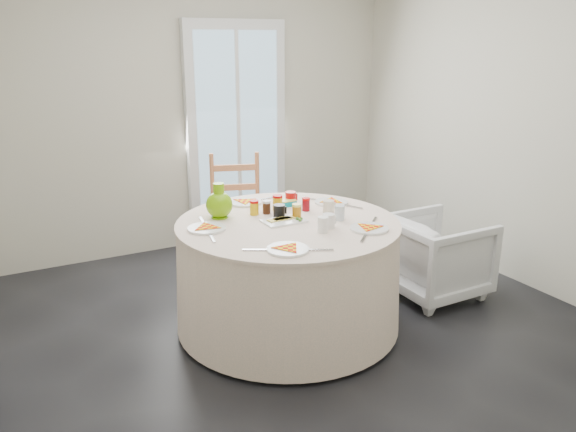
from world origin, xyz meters
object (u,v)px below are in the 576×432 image
wooden_chair (237,219)px  armchair (436,247)px  table (288,275)px  green_pitcher (219,202)px

wooden_chair → armchair: wooden_chair is taller
table → green_pitcher: green_pitcher is taller
table → wooden_chair: wooden_chair is taller
green_pitcher → armchair: bearing=-10.4°
table → green_pitcher: (-0.37, 0.29, 0.49)m
armchair → green_pitcher: 1.73m
table → wooden_chair: size_ratio=1.51×
wooden_chair → green_pitcher: (-0.45, -0.77, 0.40)m
table → armchair: table is taller
table → wooden_chair: 1.07m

